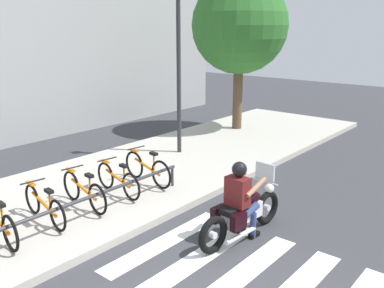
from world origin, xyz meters
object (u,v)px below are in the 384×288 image
at_px(bicycle_4, 44,205).
at_px(bicycle_6, 118,180).
at_px(street_lamp, 179,60).
at_px(bicycle_5, 84,191).
at_px(bicycle_7, 147,168).
at_px(rider, 240,195).
at_px(bike_rack, 38,217).
at_px(motorcycle, 243,213).
at_px(tree_near_rack, 240,26).

height_order(bicycle_4, bicycle_6, bicycle_6).
bearing_deg(bicycle_4, street_lamp, 12.62).
xyz_separation_m(bicycle_5, bicycle_7, (1.75, -0.00, 0.01)).
distance_m(rider, bike_rack, 3.44).
height_order(motorcycle, bicycle_5, motorcycle).
xyz_separation_m(bicycle_4, bicycle_7, (2.63, -0.00, 0.03)).
distance_m(bicycle_6, tree_near_rack, 7.66).
height_order(motorcycle, street_lamp, street_lamp).
distance_m(bicycle_4, bike_rack, 0.71).
height_order(bicycle_4, street_lamp, street_lamp).
bearing_deg(street_lamp, bicycle_6, -160.99).
bearing_deg(rider, bicycle_6, 95.17).
bearing_deg(bicycle_4, bicycle_5, -0.07).
height_order(rider, bike_rack, rider).
bearing_deg(bicycle_7, tree_near_rack, 14.42).
relative_size(motorcycle, street_lamp, 0.48).
distance_m(motorcycle, tree_near_rack, 8.49).
relative_size(bicycle_4, tree_near_rack, 0.30).
bearing_deg(bicycle_7, street_lamp, 25.27).
distance_m(bicycle_5, bike_rack, 1.43).
distance_m(bicycle_7, street_lamp, 3.47).
xyz_separation_m(rider, bicycle_6, (-0.27, 2.95, -0.35)).
distance_m(bicycle_4, tree_near_rack, 9.25).
distance_m(bicycle_5, bicycle_7, 1.75).
distance_m(rider, street_lamp, 5.41).
relative_size(rider, bike_rack, 0.22).
bearing_deg(bicycle_6, street_lamp, 19.01).
xyz_separation_m(bicycle_5, bicycle_6, (0.88, 0.00, -0.01)).
bearing_deg(tree_near_rack, motorcycle, -145.22).
height_order(bicycle_5, bicycle_6, bicycle_5).
relative_size(bicycle_6, bicycle_7, 0.94).
relative_size(motorcycle, rider, 1.52).
distance_m(motorcycle, rider, 0.38).
height_order(motorcycle, rider, rider).
bearing_deg(rider, street_lamp, 53.75).
height_order(motorcycle, bicycle_6, motorcycle).
relative_size(bicycle_4, bicycle_5, 0.99).
height_order(rider, bicycle_6, rider).
bearing_deg(bike_rack, motorcycle, -43.52).
bearing_deg(motorcycle, street_lamp, 54.52).
height_order(bicycle_7, tree_near_rack, tree_near_rack).
bearing_deg(rider, bicycle_5, 111.18).
xyz_separation_m(rider, tree_near_rack, (6.53, 4.47, 2.84)).
bearing_deg(bike_rack, bicycle_6, 14.21).
height_order(bicycle_6, bicycle_7, bicycle_7).
bearing_deg(bicycle_5, bicycle_4, 179.93).
bearing_deg(motorcycle, rider, 172.78).
distance_m(bicycle_4, bicycle_5, 0.88).
relative_size(bike_rack, tree_near_rack, 1.27).
height_order(rider, tree_near_rack, tree_near_rack).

